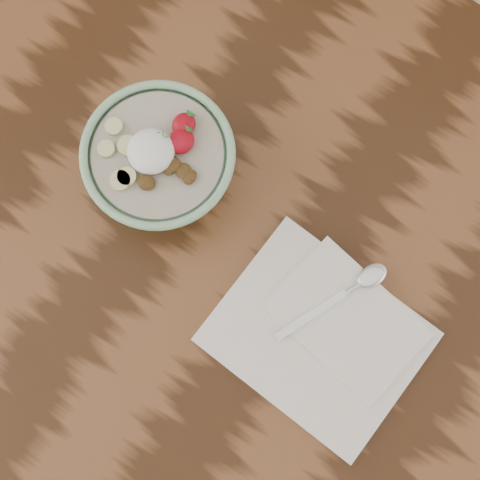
% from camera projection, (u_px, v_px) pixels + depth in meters
% --- Properties ---
extents(table, '(1.60, 0.90, 0.75)m').
position_uv_depth(table, '(300.00, 280.00, 0.95)').
color(table, '#331C0C').
rests_on(table, ground).
extents(breakfast_bowl, '(0.19, 0.19, 0.13)m').
position_uv_depth(breakfast_bowl, '(161.00, 163.00, 0.82)').
color(breakfast_bowl, '#89B891').
rests_on(breakfast_bowl, table).
extents(napkin, '(0.26, 0.22, 0.02)m').
position_uv_depth(napkin, '(324.00, 333.00, 0.84)').
color(napkin, white).
rests_on(napkin, table).
extents(spoon, '(0.08, 0.16, 0.01)m').
position_uv_depth(spoon, '(357.00, 286.00, 0.84)').
color(spoon, silver).
rests_on(spoon, napkin).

